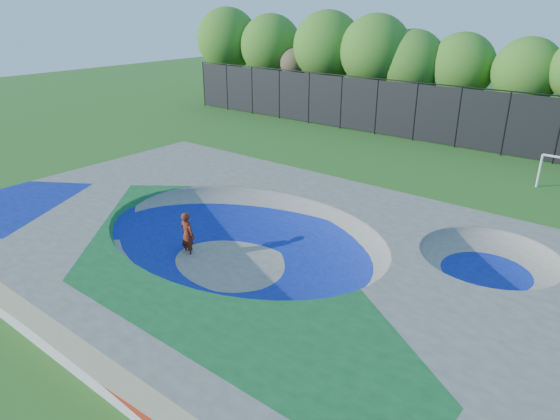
# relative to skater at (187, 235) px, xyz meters

# --- Properties ---
(ground) EXTENTS (120.00, 120.00, 0.00)m
(ground) POSITION_rel_skater_xyz_m (2.19, 0.65, -0.89)
(ground) COLOR #265C19
(ground) RESTS_ON ground
(skate_deck) EXTENTS (22.00, 14.00, 1.50)m
(skate_deck) POSITION_rel_skater_xyz_m (2.19, 0.65, -0.14)
(skate_deck) COLOR gray
(skate_deck) RESTS_ON ground
(skater) EXTENTS (0.66, 0.44, 1.78)m
(skater) POSITION_rel_skater_xyz_m (0.00, 0.00, 0.00)
(skater) COLOR red
(skater) RESTS_ON ground
(skateboard) EXTENTS (0.79, 0.26, 0.05)m
(skateboard) POSITION_rel_skater_xyz_m (0.00, 0.00, -0.86)
(skateboard) COLOR black
(skateboard) RESTS_ON ground
(fence) EXTENTS (48.09, 0.09, 4.04)m
(fence) POSITION_rel_skater_xyz_m (2.19, 21.65, 1.21)
(fence) COLOR black
(fence) RESTS_ON ground
(treeline) EXTENTS (54.13, 7.82, 8.74)m
(treeline) POSITION_rel_skater_xyz_m (1.08, 26.60, 4.38)
(treeline) COLOR #402E20
(treeline) RESTS_ON ground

